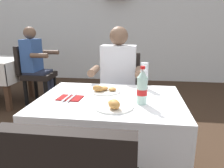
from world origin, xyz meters
name	(u,v)px	position (x,y,z in m)	size (l,w,h in m)	color
back_wall	(133,22)	(0.00, 3.67, 1.36)	(11.00, 0.12, 2.73)	white
main_dining_table	(110,121)	(-0.02, 0.00, 0.57)	(1.04, 0.79, 0.75)	white
chair_far_diner_seat	(120,92)	(-0.02, 0.79, 0.55)	(0.44, 0.50, 0.97)	black
seated_diner_far	(118,81)	(-0.03, 0.68, 0.71)	(0.50, 0.46, 1.26)	#282D42
plate_near_camera	(114,105)	(0.03, -0.19, 0.77)	(0.26, 0.26, 0.07)	white
plate_far_diner	(104,90)	(-0.08, 0.15, 0.76)	(0.24, 0.24, 0.06)	white
beer_glass_left	(144,75)	(0.23, 0.31, 0.86)	(0.07, 0.07, 0.22)	white
cola_bottle_primary	(142,88)	(0.21, -0.09, 0.86)	(0.07, 0.07, 0.26)	silver
napkin_cutlery_set	(70,98)	(-0.30, -0.05, 0.75)	(0.18, 0.19, 0.01)	maroon
background_chair_right	(34,72)	(-1.51, 1.72, 0.55)	(0.50, 0.44, 0.97)	black
background_patron	(36,62)	(-1.46, 1.72, 0.71)	(0.46, 0.50, 1.26)	#282D42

